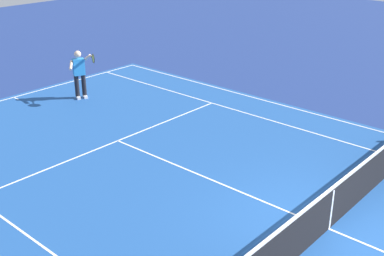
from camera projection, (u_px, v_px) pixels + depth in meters
ground_plane at (328, 229)px, 9.86m from camera, size 60.00×60.00×0.00m
court_slab at (328, 229)px, 9.86m from camera, size 24.20×11.40×0.00m
court_line_markings at (328, 229)px, 9.86m from camera, size 23.85×11.05×0.01m
tennis_net at (331, 208)px, 9.67m from camera, size 0.10×11.70×1.08m
tennis_player_near at (80, 72)px, 16.73m from camera, size 1.19×0.75×1.70m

